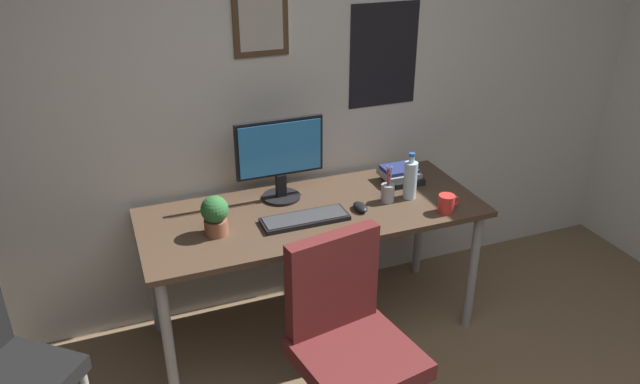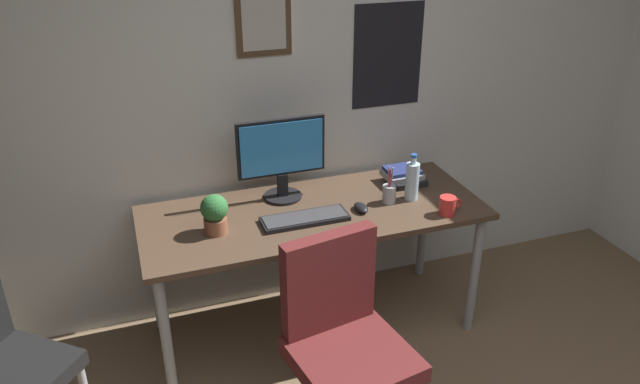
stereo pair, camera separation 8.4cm
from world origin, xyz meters
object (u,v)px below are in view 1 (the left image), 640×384
keyboard (305,219)px  pen_cup (388,192)px  monitor (280,156)px  coffee_mug_near (447,204)px  computer_mouse (360,207)px  book_stack_left (401,175)px  potted_plant (215,214)px  office_chair (348,335)px  water_bottle (410,179)px

keyboard → pen_cup: size_ratio=2.15×
monitor → coffee_mug_near: monitor is taller
computer_mouse → coffee_mug_near: size_ratio=0.91×
monitor → computer_mouse: bearing=-39.7°
keyboard → book_stack_left: (0.65, 0.24, 0.03)m
computer_mouse → potted_plant: (-0.73, 0.03, 0.09)m
book_stack_left → keyboard: bearing=-159.9°
office_chair → computer_mouse: 0.75m
water_bottle → pen_cup: (-0.13, 0.00, -0.05)m
office_chair → coffee_mug_near: 0.90m
monitor → keyboard: 0.36m
office_chair → keyboard: 0.66m
keyboard → computer_mouse: size_ratio=3.91×
water_bottle → book_stack_left: bearing=74.8°
computer_mouse → coffee_mug_near: (0.40, -0.17, 0.03)m
potted_plant → keyboard: bearing=-4.6°
book_stack_left → pen_cup: bearing=-133.1°
coffee_mug_near → book_stack_left: (-0.04, 0.40, -0.01)m
potted_plant → pen_cup: (0.90, 0.01, -0.05)m
computer_mouse → book_stack_left: size_ratio=0.52×
monitor → keyboard: (0.03, -0.28, -0.23)m
potted_plant → pen_cup: pen_cup is taller
coffee_mug_near → pen_cup: 0.31m
office_chair → monitor: size_ratio=2.07×
water_bottle → coffee_mug_near: water_bottle is taller
computer_mouse → pen_cup: bearing=12.8°
monitor → water_bottle: bearing=-20.7°
keyboard → potted_plant: bearing=175.4°
computer_mouse → pen_cup: (0.17, 0.04, 0.04)m
computer_mouse → book_stack_left: (0.35, 0.23, 0.02)m
keyboard → computer_mouse: computer_mouse is taller
keyboard → pen_cup: pen_cup is taller
office_chair → water_bottle: 0.97m
office_chair → monitor: (0.01, 0.90, 0.45)m
water_bottle → book_stack_left: water_bottle is taller
office_chair → pen_cup: office_chair is taller
office_chair → water_bottle: water_bottle is taller
office_chair → water_bottle: (0.64, 0.66, 0.32)m
water_bottle → book_stack_left: 0.21m
book_stack_left → monitor: bearing=176.3°
keyboard → water_bottle: water_bottle is taller
potted_plant → book_stack_left: 1.10m
book_stack_left → water_bottle: bearing=-105.2°
office_chair → monitor: 1.01m
keyboard → pen_cup: (0.47, 0.05, 0.04)m
coffee_mug_near → book_stack_left: coffee_mug_near is taller
monitor → coffee_mug_near: 0.88m
monitor → pen_cup: size_ratio=2.30×
office_chair → computer_mouse: (0.34, 0.63, 0.23)m
monitor → water_bottle: (0.63, -0.24, -0.13)m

